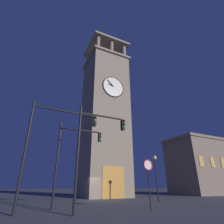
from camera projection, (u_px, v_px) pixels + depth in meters
ground_plane at (91, 200)px, 20.67m from camera, size 200.00×200.00×0.00m
clocktower at (105, 117)px, 30.10m from camera, size 7.18×7.22×29.27m
adjacent_wing_building at (205, 166)px, 35.19m from camera, size 14.60×7.86×10.29m
traffic_signal_near at (72, 150)px, 13.94m from camera, size 3.55×0.41×6.33m
traffic_signal_mid at (51, 135)px, 11.70m from camera, size 4.58×0.41×6.94m
traffic_signal_far at (94, 140)px, 11.43m from camera, size 3.37×0.41×6.49m
street_lamp at (156, 168)px, 19.14m from camera, size 0.44×0.44×4.63m
no_horn_sign at (148, 169)px, 12.26m from camera, size 0.78×0.14×3.25m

